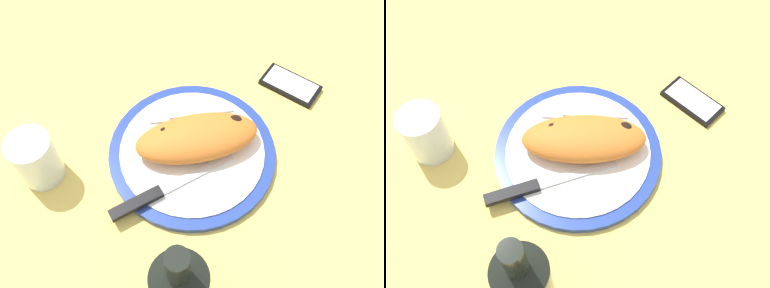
% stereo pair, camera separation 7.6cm
% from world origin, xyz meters
% --- Properties ---
extents(ground_plane, '(1.50, 1.50, 0.03)m').
position_xyz_m(ground_plane, '(0.00, 0.00, -0.01)').
color(ground_plane, '#EACC60').
extents(plate, '(0.31, 0.31, 0.02)m').
position_xyz_m(plate, '(0.00, 0.00, 0.01)').
color(plate, '#233D99').
rests_on(plate, ground_plane).
extents(calzone, '(0.23, 0.12, 0.05)m').
position_xyz_m(calzone, '(-0.01, -0.01, 0.04)').
color(calzone, orange).
rests_on(calzone, plate).
extents(fork, '(0.16, 0.05, 0.00)m').
position_xyz_m(fork, '(-0.01, -0.08, 0.02)').
color(fork, silver).
rests_on(fork, plate).
extents(knife, '(0.24, 0.06, 0.01)m').
position_xyz_m(knife, '(0.09, 0.07, 0.02)').
color(knife, silver).
rests_on(knife, plate).
extents(smartphone, '(0.12, 0.13, 0.01)m').
position_xyz_m(smartphone, '(-0.24, -0.09, 0.01)').
color(smartphone, black).
rests_on(smartphone, ground_plane).
extents(water_glass, '(0.08, 0.08, 0.10)m').
position_xyz_m(water_glass, '(0.27, -0.05, 0.04)').
color(water_glass, silver).
rests_on(water_glass, ground_plane).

